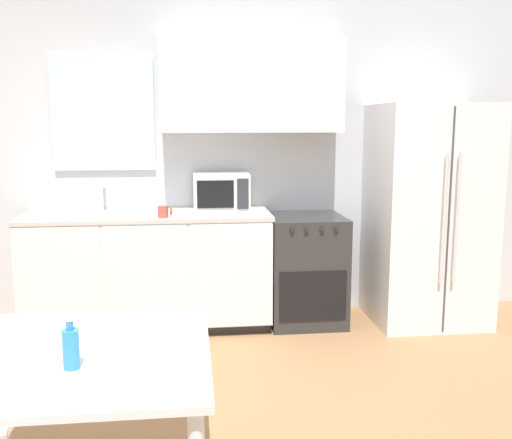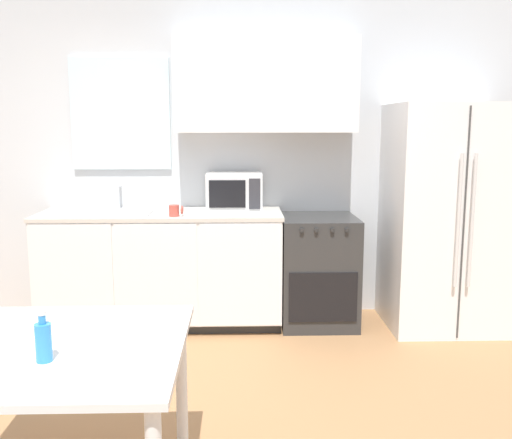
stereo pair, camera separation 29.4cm
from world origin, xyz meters
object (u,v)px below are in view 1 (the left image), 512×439
(coffee_mug, at_px, (164,212))
(dining_table, at_px, (76,375))
(drink_bottle, at_px, (71,347))
(refrigerator, at_px, (428,215))
(microwave, at_px, (221,192))
(oven_range, at_px, (305,269))

(coffee_mug, bearing_deg, dining_table, -97.03)
(drink_bottle, bearing_deg, refrigerator, 45.48)
(refrigerator, relative_size, coffee_mug, 16.46)
(microwave, relative_size, coffee_mug, 4.16)
(microwave, height_order, drink_bottle, microwave)
(coffee_mug, xyz_separation_m, dining_table, (-0.26, -2.11, -0.33))
(refrigerator, xyz_separation_m, microwave, (-1.68, 0.19, 0.19))
(microwave, bearing_deg, refrigerator, -6.38)
(refrigerator, height_order, coffee_mug, refrigerator)
(dining_table, bearing_deg, coffee_mug, 82.97)
(refrigerator, xyz_separation_m, drink_bottle, (-2.37, -2.41, -0.07))
(oven_range, height_order, dining_table, oven_range)
(dining_table, bearing_deg, microwave, 73.80)
(oven_range, xyz_separation_m, dining_table, (-1.39, -2.32, 0.20))
(coffee_mug, relative_size, dining_table, 0.10)
(coffee_mug, xyz_separation_m, drink_bottle, (-0.24, -2.26, -0.15))
(oven_range, relative_size, coffee_mug, 8.18)
(dining_table, height_order, drink_bottle, drink_bottle)
(oven_range, height_order, coffee_mug, coffee_mug)
(oven_range, bearing_deg, refrigerator, -3.99)
(dining_table, bearing_deg, refrigerator, 43.30)
(oven_range, height_order, drink_bottle, drink_bottle)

